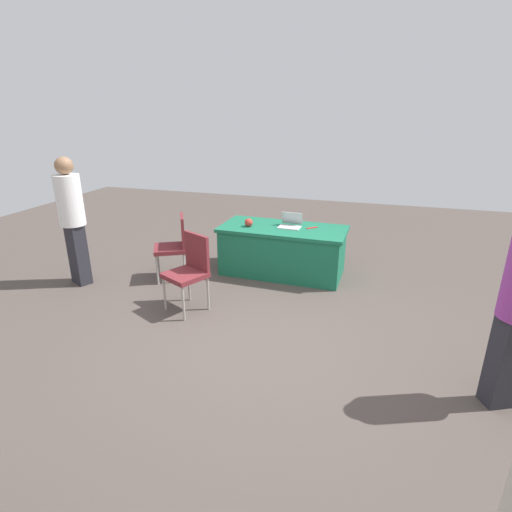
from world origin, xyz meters
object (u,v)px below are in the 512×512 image
at_px(laptop_silver, 290,224).
at_px(chair_by_pillar, 175,243).
at_px(chair_tucked_right, 190,268).
at_px(scissors_red, 312,228).
at_px(table_foreground, 283,250).
at_px(person_presenter, 72,215).
at_px(yarn_ball, 249,222).

bearing_deg(laptop_silver, chair_by_pillar, 26.64).
xyz_separation_m(chair_tucked_right, scissors_red, (-1.24, -1.55, 0.18)).
xyz_separation_m(table_foreground, laptop_silver, (-0.10, -0.05, 0.40)).
relative_size(table_foreground, person_presenter, 1.05).
height_order(person_presenter, scissors_red, person_presenter).
distance_m(chair_tucked_right, laptop_silver, 1.78).
xyz_separation_m(table_foreground, scissors_red, (-0.41, -0.09, 0.36)).
xyz_separation_m(table_foreground, chair_tucked_right, (0.82, 1.46, 0.18)).
height_order(laptop_silver, scissors_red, laptop_silver).
relative_size(table_foreground, scissors_red, 10.40).
bearing_deg(laptop_silver, chair_tucked_right, 60.87).
distance_m(chair_by_pillar, person_presenter, 1.42).
distance_m(table_foreground, laptop_silver, 0.41).
bearing_deg(table_foreground, yarn_ball, 11.91).
relative_size(chair_by_pillar, yarn_ball, 7.75).
distance_m(table_foreground, scissors_red, 0.56).
height_order(chair_tucked_right, person_presenter, person_presenter).
bearing_deg(scissors_red, table_foreground, -32.52).
distance_m(table_foreground, chair_by_pillar, 1.60).
height_order(table_foreground, yarn_ball, yarn_ball).
bearing_deg(scissors_red, laptop_silver, -36.94).
relative_size(person_presenter, laptop_silver, 5.44).
xyz_separation_m(table_foreground, chair_by_pillar, (1.45, 0.66, 0.18)).
distance_m(chair_by_pillar, yarn_ball, 1.12).
distance_m(yarn_ball, scissors_red, 0.94).
bearing_deg(chair_by_pillar, chair_tucked_right, -170.19).
relative_size(table_foreground, yarn_ball, 15.34).
relative_size(chair_by_pillar, scissors_red, 5.25).
xyz_separation_m(chair_tucked_right, person_presenter, (1.86, -0.25, 0.46)).
bearing_deg(laptop_silver, table_foreground, 27.41).
height_order(table_foreground, scissors_red, scissors_red).
height_order(chair_by_pillar, laptop_silver, chair_by_pillar).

